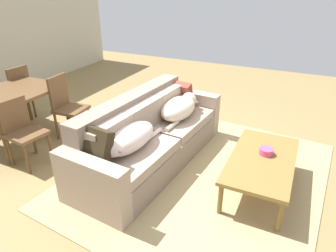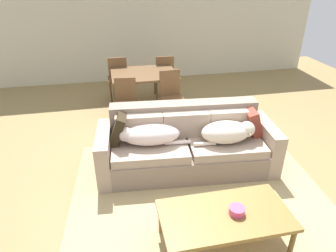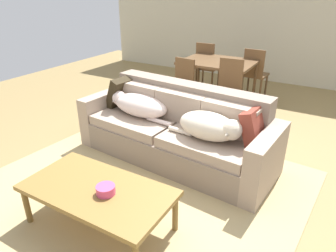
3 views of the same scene
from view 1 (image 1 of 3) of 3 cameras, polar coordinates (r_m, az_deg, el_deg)
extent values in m
plane|color=olive|center=(4.03, -0.94, -5.67)|extent=(10.00, 10.00, 0.00)
cube|color=tan|center=(3.69, 6.20, -9.04)|extent=(3.30, 2.95, 0.01)
cube|color=gray|center=(3.82, -2.94, -4.65)|extent=(2.07, 1.02, 0.34)
cube|color=tan|center=(3.36, -7.72, -5.11)|extent=(1.04, 0.90, 0.12)
cube|color=tan|center=(4.09, 0.83, 1.19)|extent=(1.04, 0.90, 0.12)
cube|color=gray|center=(3.76, -7.02, 2.98)|extent=(2.02, 0.41, 0.40)
cube|color=tan|center=(3.24, -10.89, -2.03)|extent=(0.63, 0.21, 0.34)
cube|color=tan|center=(3.67, -4.62, 1.93)|extent=(0.63, 0.21, 0.34)
cube|color=tan|center=(4.15, 0.28, 5.00)|extent=(0.63, 0.21, 0.34)
cube|color=tan|center=(3.05, -14.45, -11.28)|extent=(0.24, 0.86, 0.63)
cube|color=tan|center=(4.60, 4.45, 2.95)|extent=(0.24, 0.86, 0.63)
ellipsoid|color=silver|center=(3.27, -7.30, -2.26)|extent=(0.78, 0.42, 0.26)
sphere|color=silver|center=(3.03, -10.67, -4.29)|extent=(0.18, 0.18, 0.18)
cone|color=#B19E96|center=(2.98, -9.44, -4.87)|extent=(0.09, 0.11, 0.08)
cylinder|color=silver|center=(3.52, -2.96, -1.72)|extent=(0.34, 0.08, 0.05)
ellipsoid|color=beige|center=(3.95, 1.97, 3.37)|extent=(0.67, 0.43, 0.28)
sphere|color=beige|center=(4.15, 4.03, 5.03)|extent=(0.21, 0.21, 0.21)
cone|color=#AFA38E|center=(4.12, 5.18, 4.65)|extent=(0.10, 0.12, 0.09)
cylinder|color=beige|center=(3.74, 0.83, 0.11)|extent=(0.29, 0.07, 0.05)
cube|color=#2F2515|center=(3.05, -14.18, -4.00)|extent=(0.31, 0.44, 0.42)
cube|color=brown|center=(4.38, 2.25, 6.10)|extent=(0.26, 0.39, 0.39)
cube|color=olive|center=(3.39, 17.60, -6.21)|extent=(1.25, 0.66, 0.04)
cylinder|color=brown|center=(3.03, 20.57, -15.93)|extent=(0.05, 0.05, 0.36)
cylinder|color=brown|center=(3.98, 22.56, -5.32)|extent=(0.05, 0.05, 0.36)
cylinder|color=brown|center=(3.07, 9.97, -13.62)|extent=(0.05, 0.05, 0.36)
cylinder|color=brown|center=(4.02, 14.67, -3.74)|extent=(0.05, 0.05, 0.36)
cylinder|color=#EA4C7F|center=(3.45, 18.28, -4.61)|extent=(0.15, 0.15, 0.07)
cube|color=brown|center=(4.67, -27.77, 5.69)|extent=(1.19, 0.93, 0.04)
cylinder|color=#523921|center=(4.20, -28.85, -2.31)|extent=(0.05, 0.05, 0.71)
cylinder|color=#523921|center=(4.82, -18.84, 3.18)|extent=(0.05, 0.05, 0.71)
cylinder|color=#523921|center=(5.41, -25.28, 4.52)|extent=(0.05, 0.05, 0.71)
cube|color=brown|center=(4.06, -25.42, -1.40)|extent=(0.44, 0.44, 0.04)
cube|color=brown|center=(4.11, -27.41, 1.96)|extent=(0.36, 0.08, 0.40)
cylinder|color=brown|center=(3.95, -25.40, -5.82)|extent=(0.04, 0.04, 0.40)
cylinder|color=brown|center=(4.11, -21.58, -3.81)|extent=(0.04, 0.04, 0.40)
cylinder|color=brown|center=(4.22, -28.01, -4.36)|extent=(0.04, 0.04, 0.40)
cylinder|color=brown|center=(4.36, -24.33, -2.53)|extent=(0.04, 0.04, 0.40)
cube|color=brown|center=(4.55, -18.03, 3.06)|extent=(0.43, 0.43, 0.04)
cube|color=brown|center=(4.57, -20.27, 6.23)|extent=(0.36, 0.07, 0.46)
cylinder|color=brown|center=(4.42, -17.18, -0.76)|extent=(0.04, 0.04, 0.42)
cylinder|color=brown|center=(4.66, -14.74, 1.02)|extent=(0.04, 0.04, 0.42)
cylinder|color=brown|center=(4.62, -20.56, -0.07)|extent=(0.04, 0.04, 0.42)
cylinder|color=brown|center=(4.86, -18.06, 1.60)|extent=(0.04, 0.04, 0.42)
cube|color=brown|center=(5.50, -27.19, 5.35)|extent=(0.42, 0.42, 0.04)
cube|color=brown|center=(5.29, -26.58, 7.61)|extent=(0.36, 0.05, 0.46)
cylinder|color=brown|center=(5.80, -26.42, 4.09)|extent=(0.04, 0.04, 0.41)
cylinder|color=brown|center=(5.63, -29.10, 2.85)|extent=(0.04, 0.04, 0.41)
cylinder|color=brown|center=(5.54, -24.30, 3.54)|extent=(0.04, 0.04, 0.41)
cylinder|color=brown|center=(5.36, -27.04, 2.24)|extent=(0.04, 0.04, 0.41)
camera|label=2|loc=(2.63, 73.85, 16.62)|focal=32.55mm
camera|label=3|loc=(4.61, 43.50, 16.95)|focal=32.88mm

